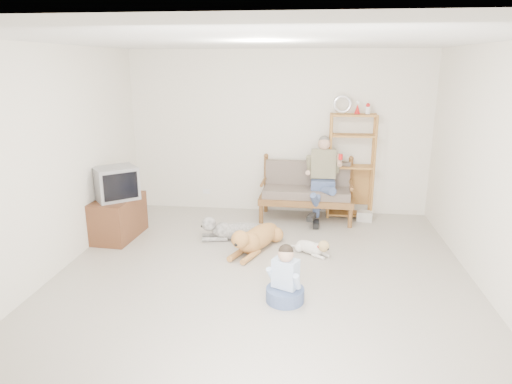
# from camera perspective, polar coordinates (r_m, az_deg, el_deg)

# --- Properties ---
(floor) EXTENTS (5.50, 5.50, 0.00)m
(floor) POSITION_cam_1_polar(r_m,az_deg,el_deg) (5.46, 0.61, -11.19)
(floor) COLOR #BAB2A3
(floor) RESTS_ON ground
(ceiling) EXTENTS (5.50, 5.50, 0.00)m
(ceiling) POSITION_cam_1_polar(r_m,az_deg,el_deg) (4.87, 0.71, 18.42)
(ceiling) COLOR silver
(ceiling) RESTS_ON ground
(wall_back) EXTENTS (5.00, 0.00, 5.00)m
(wall_back) POSITION_cam_1_polar(r_m,az_deg,el_deg) (7.69, 2.78, 7.37)
(wall_back) COLOR silver
(wall_back) RESTS_ON ground
(wall_front) EXTENTS (5.00, 0.00, 5.00)m
(wall_front) POSITION_cam_1_polar(r_m,az_deg,el_deg) (2.43, -6.20, -12.10)
(wall_front) COLOR silver
(wall_front) RESTS_ON ground
(wall_left) EXTENTS (0.00, 5.50, 5.50)m
(wall_left) POSITION_cam_1_polar(r_m,az_deg,el_deg) (5.80, -24.77, 3.13)
(wall_left) COLOR silver
(wall_left) RESTS_ON ground
(wall_right) EXTENTS (0.00, 5.50, 5.50)m
(wall_right) POSITION_cam_1_polar(r_m,az_deg,el_deg) (5.36, 28.33, 1.72)
(wall_right) COLOR silver
(wall_right) RESTS_ON ground
(loveseat) EXTENTS (1.52, 0.75, 0.95)m
(loveseat) POSITION_cam_1_polar(r_m,az_deg,el_deg) (7.49, 6.32, 0.31)
(loveseat) COLOR brown
(loveseat) RESTS_ON ground
(man) EXTENTS (0.52, 0.74, 1.20)m
(man) POSITION_cam_1_polar(r_m,az_deg,el_deg) (7.29, 8.18, 0.96)
(man) COLOR #506593
(man) RESTS_ON loveseat
(etagere) EXTENTS (0.76, 0.33, 2.00)m
(etagere) POSITION_cam_1_polar(r_m,az_deg,el_deg) (7.59, 11.79, 3.31)
(etagere) COLOR #A77B34
(etagere) RESTS_ON ground
(book_stack) EXTENTS (0.26, 0.21, 0.16)m
(book_stack) POSITION_cam_1_polar(r_m,az_deg,el_deg) (7.64, 13.40, -2.94)
(book_stack) COLOR white
(book_stack) RESTS_ON ground
(tv_stand) EXTENTS (0.57, 0.94, 0.60)m
(tv_stand) POSITION_cam_1_polar(r_m,az_deg,el_deg) (6.98, -16.85, -3.08)
(tv_stand) COLOR brown
(tv_stand) RESTS_ON ground
(crt_tv) EXTENTS (0.72, 0.70, 0.47)m
(crt_tv) POSITION_cam_1_polar(r_m,az_deg,el_deg) (6.78, -17.09, 1.07)
(crt_tv) COLOR gray
(crt_tv) RESTS_ON tv_stand
(wall_outlet) EXTENTS (0.12, 0.02, 0.08)m
(wall_outlet) POSITION_cam_1_polar(r_m,az_deg,el_deg) (8.07, -6.21, 0.08)
(wall_outlet) COLOR silver
(wall_outlet) RESTS_ON ground
(golden_retriever) EXTENTS (0.67, 1.31, 0.41)m
(golden_retriever) POSITION_cam_1_polar(r_m,az_deg,el_deg) (6.27, -0.07, -5.81)
(golden_retriever) COLOR #C98045
(golden_retriever) RESTS_ON ground
(shaggy_dog) EXTENTS (1.17, 0.43, 0.35)m
(shaggy_dog) POSITION_cam_1_polar(r_m,az_deg,el_deg) (6.66, -2.93, -4.76)
(shaggy_dog) COLOR silver
(shaggy_dog) RESTS_ON ground
(terrier) EXTENTS (0.55, 0.44, 0.24)m
(terrier) POSITION_cam_1_polar(r_m,az_deg,el_deg) (6.19, 7.23, -6.89)
(terrier) COLOR white
(terrier) RESTS_ON ground
(child) EXTENTS (0.41, 0.41, 0.65)m
(child) POSITION_cam_1_polar(r_m,az_deg,el_deg) (4.98, 3.69, -11.04)
(child) COLOR #506593
(child) RESTS_ON ground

